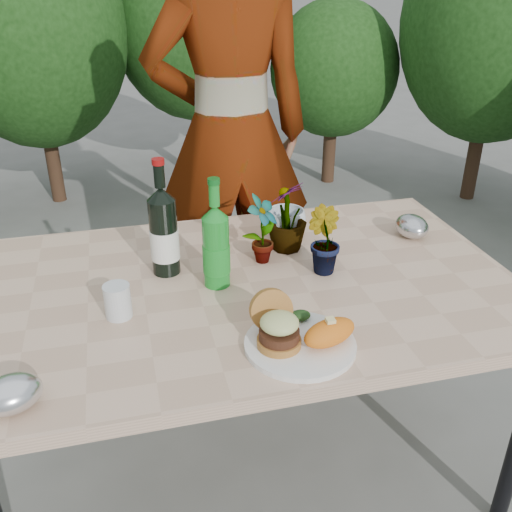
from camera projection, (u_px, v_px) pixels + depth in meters
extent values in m
plane|color=#63635F|center=(251.00, 462.00, 2.05)|extent=(80.00, 80.00, 0.00)
cube|color=#D0A98A|center=(250.00, 288.00, 1.72)|extent=(1.60, 1.00, 0.04)
cylinder|color=black|center=(33.00, 343.00, 2.09)|extent=(0.05, 0.05, 0.71)
cylinder|color=black|center=(392.00, 294.00, 2.41)|extent=(0.05, 0.05, 0.71)
cylinder|color=#382316|center=(55.00, 173.00, 4.19)|extent=(0.10, 0.10, 0.42)
ellipsoid|color=#25531B|center=(31.00, 28.00, 3.73)|extent=(1.26, 1.26, 1.57)
cylinder|color=#382316|center=(199.00, 149.00, 4.58)|extent=(0.10, 0.10, 0.50)
ellipsoid|color=#25531B|center=(193.00, 21.00, 4.14)|extent=(1.20, 1.20, 1.41)
cylinder|color=#382316|center=(329.00, 158.00, 4.57)|extent=(0.10, 0.10, 0.38)
ellipsoid|color=#25531B|center=(334.00, 69.00, 4.25)|extent=(0.96, 0.96, 1.00)
cylinder|color=#382316|center=(471.00, 170.00, 4.23)|extent=(0.10, 0.10, 0.44)
ellipsoid|color=#25531B|center=(498.00, 23.00, 3.76)|extent=(1.28, 1.28, 1.59)
cylinder|color=white|center=(300.00, 345.00, 1.42)|extent=(0.28, 0.28, 0.01)
cylinder|color=#B7722D|center=(279.00, 342.00, 1.40)|extent=(0.11, 0.11, 0.02)
cylinder|color=#472314|center=(279.00, 335.00, 1.39)|extent=(0.10, 0.10, 0.02)
ellipsoid|color=beige|center=(279.00, 323.00, 1.37)|extent=(0.10, 0.10, 0.04)
cylinder|color=#B7722D|center=(271.00, 310.00, 1.44)|extent=(0.11, 0.06, 0.11)
ellipsoid|color=orange|center=(329.00, 333.00, 1.40)|extent=(0.17, 0.12, 0.06)
ellipsoid|color=olive|center=(290.00, 318.00, 1.49)|extent=(0.04, 0.04, 0.02)
ellipsoid|color=#193814|center=(300.00, 316.00, 1.50)|extent=(0.06, 0.04, 0.03)
cylinder|color=black|center=(164.00, 237.00, 1.71)|extent=(0.08, 0.08, 0.24)
cylinder|color=white|center=(165.00, 244.00, 1.72)|extent=(0.09, 0.09, 0.10)
cone|color=black|center=(161.00, 194.00, 1.65)|extent=(0.08, 0.08, 0.04)
cylinder|color=black|center=(159.00, 176.00, 1.62)|extent=(0.03, 0.03, 0.07)
cylinder|color=maroon|center=(158.00, 162.00, 1.60)|extent=(0.04, 0.04, 0.02)
cylinder|color=#188524|center=(216.00, 252.00, 1.65)|extent=(0.08, 0.08, 0.21)
cylinder|color=#198C26|center=(216.00, 259.00, 1.66)|extent=(0.08, 0.08, 0.09)
cone|color=#188524|center=(215.00, 212.00, 1.59)|extent=(0.08, 0.08, 0.04)
cylinder|color=#188524|center=(214.00, 195.00, 1.57)|extent=(0.03, 0.03, 0.06)
cylinder|color=#0C5919|center=(214.00, 181.00, 1.55)|extent=(0.03, 0.03, 0.02)
cylinder|color=silver|center=(118.00, 301.00, 1.52)|extent=(0.07, 0.07, 0.09)
imported|color=#275F20|center=(262.00, 230.00, 1.77)|extent=(0.14, 0.14, 0.22)
imported|color=#25581E|center=(323.00, 241.00, 1.73)|extent=(0.12, 0.14, 0.21)
imported|color=#255C1F|center=(287.00, 217.00, 1.85)|extent=(0.18, 0.18, 0.23)
imported|color=silver|center=(286.00, 224.00, 1.95)|extent=(0.17, 0.17, 0.11)
ellipsoid|color=silver|center=(11.00, 394.00, 1.21)|extent=(0.16, 0.14, 0.08)
ellipsoid|color=#B4B6BB|center=(412.00, 226.00, 1.97)|extent=(0.11, 0.13, 0.08)
imported|color=#9A634D|center=(230.00, 135.00, 2.38)|extent=(0.71, 0.48, 1.91)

